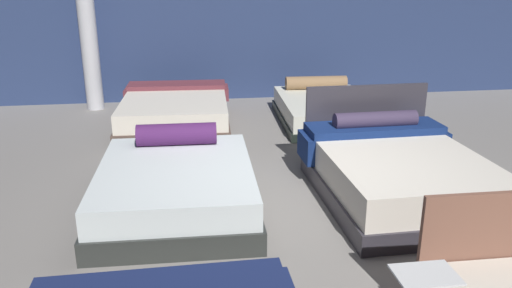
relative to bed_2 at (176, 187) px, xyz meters
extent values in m
cube|color=gray|center=(1.16, -0.25, -0.26)|extent=(18.00, 18.00, 0.02)
cube|color=navy|center=(1.16, 4.72, 1.50)|extent=(18.00, 0.06, 3.50)
cube|color=#2C2F2C|center=(0.00, -0.02, -0.14)|extent=(1.61, 2.00, 0.22)
cube|color=silver|center=(0.00, -0.02, 0.10)|extent=(1.54, 1.94, 0.26)
cylinder|color=#451D52|center=(0.02, 0.64, 0.35)|extent=(0.87, 0.26, 0.24)
cube|color=#333038|center=(2.31, -0.10, -0.15)|extent=(1.64, 2.12, 0.20)
cube|color=silver|center=(2.31, -0.10, 0.11)|extent=(1.58, 2.05, 0.32)
cube|color=#333038|center=(2.28, 0.94, 0.26)|extent=(1.51, 0.08, 1.02)
cube|color=navy|center=(2.29, 0.66, 0.32)|extent=(1.59, 0.52, 0.09)
cube|color=navy|center=(1.48, 0.65, 0.13)|extent=(0.10, 0.49, 0.30)
cube|color=navy|center=(3.10, 0.68, 0.13)|extent=(0.10, 0.49, 0.30)
cylinder|color=#392E47|center=(2.29, 0.65, 0.42)|extent=(0.98, 0.22, 0.20)
cube|color=#4F3E34|center=(-0.05, 2.97, -0.16)|extent=(1.72, 2.13, 0.19)
cube|color=silver|center=(-0.05, 2.97, 0.07)|extent=(1.66, 2.07, 0.27)
cube|color=brown|center=(-0.01, 3.73, 0.24)|extent=(1.63, 0.56, 0.07)
cube|color=brown|center=(-0.84, 3.77, 0.11)|extent=(0.09, 0.49, 0.20)
cube|color=brown|center=(0.81, 3.70, 0.11)|extent=(0.09, 0.49, 0.20)
cube|color=black|center=(2.33, 2.91, -0.19)|extent=(1.52, 2.13, 0.12)
cube|color=silver|center=(2.33, 2.91, 0.00)|extent=(1.45, 2.07, 0.26)
cylinder|color=#8C6A48|center=(2.36, 3.62, 0.24)|extent=(1.06, 0.26, 0.22)
cube|color=white|center=(1.16, -2.90, 0.76)|extent=(0.28, 0.20, 0.01)
cylinder|color=silver|center=(-1.46, 4.28, 1.50)|extent=(0.29, 0.29, 3.50)
camera|label=1|loc=(0.14, -4.72, 2.03)|focal=35.47mm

